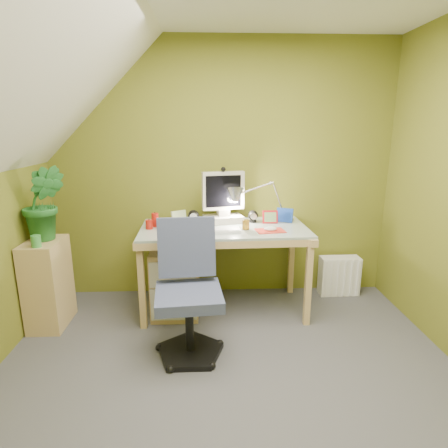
{
  "coord_description": "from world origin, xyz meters",
  "views": [
    {
      "loc": [
        -0.12,
        -1.93,
        1.61
      ],
      "look_at": [
        0.0,
        1.0,
        0.85
      ],
      "focal_mm": 30.0,
      "sensor_mm": 36.0,
      "label": 1
    }
  ],
  "objects_px": {
    "monitor": "(223,191)",
    "radiator": "(339,276)",
    "task_chair": "(189,295)",
    "potted_plant": "(44,203)",
    "desk_lamp": "(273,192)",
    "desk": "(224,269)",
    "side_ledge": "(48,284)"
  },
  "relations": [
    {
      "from": "monitor",
      "to": "task_chair",
      "type": "distance_m",
      "value": 1.1
    },
    {
      "from": "monitor",
      "to": "potted_plant",
      "type": "xyz_separation_m",
      "value": [
        -1.43,
        -0.35,
        -0.03
      ]
    },
    {
      "from": "desk_lamp",
      "to": "task_chair",
      "type": "relative_size",
      "value": 0.57
    },
    {
      "from": "monitor",
      "to": "side_ledge",
      "type": "xyz_separation_m",
      "value": [
        -1.46,
        -0.4,
        -0.69
      ]
    },
    {
      "from": "task_chair",
      "to": "radiator",
      "type": "height_order",
      "value": "task_chair"
    },
    {
      "from": "monitor",
      "to": "task_chair",
      "type": "xyz_separation_m",
      "value": [
        -0.28,
        -0.89,
        -0.58
      ]
    },
    {
      "from": "side_ledge",
      "to": "task_chair",
      "type": "height_order",
      "value": "task_chair"
    },
    {
      "from": "potted_plant",
      "to": "radiator",
      "type": "height_order",
      "value": "potted_plant"
    },
    {
      "from": "monitor",
      "to": "desk_lamp",
      "type": "bearing_deg",
      "value": -12.55
    },
    {
      "from": "side_ledge",
      "to": "radiator",
      "type": "height_order",
      "value": "side_ledge"
    },
    {
      "from": "monitor",
      "to": "radiator",
      "type": "xyz_separation_m",
      "value": [
        1.15,
        0.08,
        -0.86
      ]
    },
    {
      "from": "desk_lamp",
      "to": "side_ledge",
      "type": "height_order",
      "value": "desk_lamp"
    },
    {
      "from": "side_ledge",
      "to": "potted_plant",
      "type": "xyz_separation_m",
      "value": [
        0.02,
        0.05,
        0.66
      ]
    },
    {
      "from": "monitor",
      "to": "radiator",
      "type": "bearing_deg",
      "value": -8.62
    },
    {
      "from": "desk_lamp",
      "to": "radiator",
      "type": "height_order",
      "value": "desk_lamp"
    },
    {
      "from": "desk",
      "to": "side_ledge",
      "type": "xyz_separation_m",
      "value": [
        -1.46,
        -0.22,
        -0.02
      ]
    },
    {
      "from": "monitor",
      "to": "desk_lamp",
      "type": "height_order",
      "value": "monitor"
    },
    {
      "from": "desk",
      "to": "task_chair",
      "type": "height_order",
      "value": "task_chair"
    },
    {
      "from": "potted_plant",
      "to": "desk_lamp",
      "type": "bearing_deg",
      "value": 10.62
    },
    {
      "from": "monitor",
      "to": "desk_lamp",
      "type": "relative_size",
      "value": 1.05
    },
    {
      "from": "side_ledge",
      "to": "radiator",
      "type": "xyz_separation_m",
      "value": [
        2.61,
        0.48,
        -0.17
      ]
    },
    {
      "from": "desk",
      "to": "potted_plant",
      "type": "height_order",
      "value": "potted_plant"
    },
    {
      "from": "desk",
      "to": "task_chair",
      "type": "relative_size",
      "value": 1.52
    },
    {
      "from": "desk",
      "to": "radiator",
      "type": "bearing_deg",
      "value": 10.7
    },
    {
      "from": "radiator",
      "to": "desk_lamp",
      "type": "bearing_deg",
      "value": -174.87
    },
    {
      "from": "monitor",
      "to": "radiator",
      "type": "relative_size",
      "value": 1.5
    },
    {
      "from": "monitor",
      "to": "side_ledge",
      "type": "height_order",
      "value": "monitor"
    },
    {
      "from": "task_chair",
      "to": "radiator",
      "type": "relative_size",
      "value": 2.48
    },
    {
      "from": "desk_lamp",
      "to": "radiator",
      "type": "relative_size",
      "value": 1.42
    },
    {
      "from": "side_ledge",
      "to": "radiator",
      "type": "bearing_deg",
      "value": 10.48
    },
    {
      "from": "monitor",
      "to": "task_chair",
      "type": "relative_size",
      "value": 0.6
    },
    {
      "from": "radiator",
      "to": "monitor",
      "type": "bearing_deg",
      "value": -177.39
    }
  ]
}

